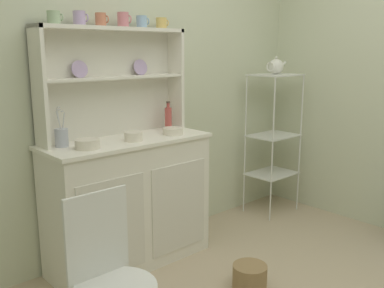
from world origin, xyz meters
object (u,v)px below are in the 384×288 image
object	(u,v)px
jam_bottle	(168,118)
porcelain_teapot	(276,66)
hutch_cabinet	(129,201)
wire_chair	(108,269)
utensil_jar	(62,137)
hutch_shelf_unit	(111,74)
bowl_mixing_large	(87,144)
floor_basket	(250,277)
cup_sage_0	(54,18)
bakers_rack	(273,128)

from	to	relation	value
jam_bottle	porcelain_teapot	bearing A→B (deg)	-6.31
hutch_cabinet	wire_chair	size ratio (longest dim) A/B	1.33
wire_chair	utensil_jar	distance (m)	1.03
hutch_shelf_unit	porcelain_teapot	bearing A→B (deg)	-7.51
hutch_cabinet	bowl_mixing_large	bearing A→B (deg)	-167.50
bowl_mixing_large	jam_bottle	xyz separation A→B (m)	(0.75, 0.16, 0.06)
utensil_jar	floor_basket	bearing A→B (deg)	-48.13
jam_bottle	floor_basket	bearing A→B (deg)	-94.55
bowl_mixing_large	porcelain_teapot	size ratio (longest dim) A/B	0.67
porcelain_teapot	cup_sage_0	bearing A→B (deg)	175.29
hutch_shelf_unit	utensil_jar	bearing A→B (deg)	-168.23
hutch_shelf_unit	utensil_jar	world-z (taller)	hutch_shelf_unit
porcelain_teapot	jam_bottle	bearing A→B (deg)	173.69
hutch_cabinet	bowl_mixing_large	size ratio (longest dim) A/B	7.67
bakers_rack	floor_basket	world-z (taller)	bakers_rack
wire_chair	jam_bottle	distance (m)	1.49
bowl_mixing_large	hutch_cabinet	bearing A→B (deg)	12.50
bakers_rack	utensil_jar	xyz separation A→B (m)	(-1.94, 0.11, 0.16)
floor_basket	bowl_mixing_large	distance (m)	1.28
bakers_rack	cup_sage_0	size ratio (longest dim) A/B	13.91
hutch_cabinet	bakers_rack	bearing A→B (deg)	-1.33
utensil_jar	porcelain_teapot	size ratio (longest dim) A/B	1.12
hutch_shelf_unit	bowl_mixing_large	distance (m)	0.56
bowl_mixing_large	jam_bottle	world-z (taller)	jam_bottle
hutch_shelf_unit	bowl_mixing_large	xyz separation A→B (m)	(-0.33, -0.24, -0.39)
floor_basket	jam_bottle	world-z (taller)	jam_bottle
bakers_rack	hutch_shelf_unit	bearing A→B (deg)	172.50
bakers_rack	porcelain_teapot	size ratio (longest dim) A/B	5.64
jam_bottle	utensil_jar	xyz separation A→B (m)	(-0.84, -0.01, -0.03)
wire_chair	utensil_jar	bearing A→B (deg)	95.62
bakers_rack	bowl_mixing_large	size ratio (longest dim) A/B	8.44
floor_basket	bowl_mixing_large	world-z (taller)	bowl_mixing_large
wire_chair	porcelain_teapot	distance (m)	2.46
wire_chair	jam_bottle	world-z (taller)	jam_bottle
cup_sage_0	utensil_jar	bearing A→B (deg)	-116.39
floor_basket	bowl_mixing_large	size ratio (longest dim) A/B	1.45
hutch_shelf_unit	bakers_rack	bearing A→B (deg)	-7.50
bowl_mixing_large	jam_bottle	size ratio (longest dim) A/B	0.71
floor_basket	porcelain_teapot	bearing A→B (deg)	32.54
bakers_rack	cup_sage_0	xyz separation A→B (m)	(-1.92, 0.16, 0.86)
cup_sage_0	bowl_mixing_large	xyz separation A→B (m)	(0.07, -0.20, -0.73)
cup_sage_0	utensil_jar	world-z (taller)	cup_sage_0
floor_basket	utensil_jar	distance (m)	1.44
bakers_rack	porcelain_teapot	bearing A→B (deg)	180.00
utensil_jar	porcelain_teapot	xyz separation A→B (m)	(1.94, -0.11, 0.37)
porcelain_teapot	floor_basket	bearing A→B (deg)	-147.46
hutch_shelf_unit	porcelain_teapot	distance (m)	1.53
wire_chair	cup_sage_0	size ratio (longest dim) A/B	9.50
bowl_mixing_large	utensil_jar	bearing A→B (deg)	120.37
wire_chair	cup_sage_0	distance (m)	1.49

